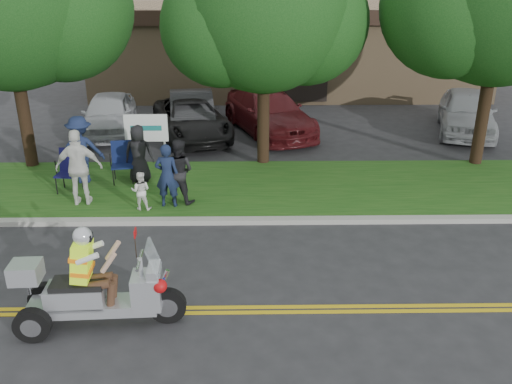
{
  "coord_description": "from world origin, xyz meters",
  "views": [
    {
      "loc": [
        0.04,
        -8.57,
        5.61
      ],
      "look_at": [
        0.2,
        2.0,
        1.23
      ],
      "focal_mm": 38.0,
      "sensor_mm": 36.0,
      "label": 1
    }
  ],
  "objects_px": {
    "lawn_chair_a": "(69,167)",
    "parked_car_far_left": "(109,114)",
    "parked_car_left": "(192,113)",
    "parked_car_mid": "(192,119)",
    "parked_car_far_right": "(467,112)",
    "parked_car_right": "(269,112)",
    "trike_scooter": "(92,292)",
    "lawn_chair_b": "(122,159)",
    "spectator_adult_right": "(79,168)",
    "spectator_adult_mid": "(178,171)",
    "spectator_adult_left": "(167,175)"
  },
  "relations": [
    {
      "from": "spectator_adult_mid",
      "to": "parked_car_left",
      "type": "xyz_separation_m",
      "value": [
        -0.3,
        6.69,
        -0.2
      ]
    },
    {
      "from": "parked_car_left",
      "to": "parked_car_mid",
      "type": "relative_size",
      "value": 0.92
    },
    {
      "from": "parked_car_far_left",
      "to": "parked_car_mid",
      "type": "distance_m",
      "value": 3.1
    },
    {
      "from": "parked_car_right",
      "to": "lawn_chair_b",
      "type": "bearing_deg",
      "value": -150.14
    },
    {
      "from": "parked_car_far_right",
      "to": "lawn_chair_a",
      "type": "bearing_deg",
      "value": -139.3
    },
    {
      "from": "parked_car_left",
      "to": "parked_car_far_left",
      "type": "bearing_deg",
      "value": 174.89
    },
    {
      "from": "spectator_adult_mid",
      "to": "parked_car_right",
      "type": "distance_m",
      "value": 7.11
    },
    {
      "from": "lawn_chair_a",
      "to": "parked_car_right",
      "type": "bearing_deg",
      "value": 51.2
    },
    {
      "from": "spectator_adult_left",
      "to": "parked_car_left",
      "type": "bearing_deg",
      "value": -86.85
    },
    {
      "from": "spectator_adult_mid",
      "to": "lawn_chair_a",
      "type": "bearing_deg",
      "value": 3.1
    },
    {
      "from": "parked_car_right",
      "to": "trike_scooter",
      "type": "bearing_deg",
      "value": -126.63
    },
    {
      "from": "trike_scooter",
      "to": "spectator_adult_mid",
      "type": "bearing_deg",
      "value": 77.4
    },
    {
      "from": "trike_scooter",
      "to": "parked_car_far_left",
      "type": "distance_m",
      "value": 11.82
    },
    {
      "from": "trike_scooter",
      "to": "lawn_chair_b",
      "type": "relative_size",
      "value": 2.52
    },
    {
      "from": "trike_scooter",
      "to": "parked_car_far_left",
      "type": "bearing_deg",
      "value": 99.08
    },
    {
      "from": "lawn_chair_a",
      "to": "spectator_adult_left",
      "type": "bearing_deg",
      "value": -17.42
    },
    {
      "from": "lawn_chair_a",
      "to": "parked_car_far_left",
      "type": "height_order",
      "value": "parked_car_far_left"
    },
    {
      "from": "lawn_chair_a",
      "to": "lawn_chair_b",
      "type": "relative_size",
      "value": 1.0
    },
    {
      "from": "lawn_chair_a",
      "to": "parked_car_far_right",
      "type": "distance_m",
      "value": 13.88
    },
    {
      "from": "parked_car_left",
      "to": "parked_car_mid",
      "type": "height_order",
      "value": "parked_car_left"
    },
    {
      "from": "lawn_chair_a",
      "to": "spectator_adult_right",
      "type": "distance_m",
      "value": 1.15
    },
    {
      "from": "lawn_chair_b",
      "to": "parked_car_far_right",
      "type": "bearing_deg",
      "value": 14.74
    },
    {
      "from": "lawn_chair_b",
      "to": "spectator_adult_right",
      "type": "distance_m",
      "value": 1.78
    },
    {
      "from": "parked_car_far_left",
      "to": "parked_car_right",
      "type": "bearing_deg",
      "value": -4.21
    },
    {
      "from": "spectator_adult_right",
      "to": "parked_car_mid",
      "type": "xyz_separation_m",
      "value": [
        2.18,
        6.08,
        -0.4
      ]
    },
    {
      "from": "parked_car_right",
      "to": "parked_car_far_right",
      "type": "bearing_deg",
      "value": -22.08
    },
    {
      "from": "spectator_adult_right",
      "to": "parked_car_left",
      "type": "xyz_separation_m",
      "value": [
        2.13,
        6.77,
        -0.34
      ]
    },
    {
      "from": "trike_scooter",
      "to": "spectator_adult_mid",
      "type": "xyz_separation_m",
      "value": [
        0.86,
        4.99,
        0.29
      ]
    },
    {
      "from": "spectator_adult_right",
      "to": "parked_car_left",
      "type": "bearing_deg",
      "value": -112.45
    },
    {
      "from": "parked_car_left",
      "to": "parked_car_right",
      "type": "xyz_separation_m",
      "value": [
        2.8,
        -0.04,
        0.03
      ]
    },
    {
      "from": "spectator_adult_right",
      "to": "parked_car_right",
      "type": "height_order",
      "value": "spectator_adult_right"
    },
    {
      "from": "parked_car_right",
      "to": "parked_car_mid",
      "type": "bearing_deg",
      "value": 172.82
    },
    {
      "from": "spectator_adult_left",
      "to": "parked_car_far_left",
      "type": "xyz_separation_m",
      "value": [
        -3.05,
        6.82,
        -0.18
      ]
    },
    {
      "from": "lawn_chair_a",
      "to": "parked_car_far_left",
      "type": "distance_m",
      "value": 5.71
    },
    {
      "from": "parked_car_far_left",
      "to": "parked_car_far_right",
      "type": "distance_m",
      "value": 13.0
    },
    {
      "from": "parked_car_far_left",
      "to": "parked_car_far_right",
      "type": "height_order",
      "value": "parked_car_far_right"
    },
    {
      "from": "parked_car_mid",
      "to": "parked_car_far_right",
      "type": "distance_m",
      "value": 9.96
    },
    {
      "from": "parked_car_left",
      "to": "parked_car_mid",
      "type": "xyz_separation_m",
      "value": [
        0.05,
        -0.69,
        -0.06
      ]
    },
    {
      "from": "lawn_chair_a",
      "to": "parked_car_far_left",
      "type": "relative_size",
      "value": 0.26
    },
    {
      "from": "spectator_adult_left",
      "to": "spectator_adult_mid",
      "type": "height_order",
      "value": "spectator_adult_mid"
    },
    {
      "from": "lawn_chair_b",
      "to": "parked_car_left",
      "type": "xyz_separation_m",
      "value": [
        1.44,
        5.16,
        -0.01
      ]
    },
    {
      "from": "lawn_chair_b",
      "to": "spectator_adult_right",
      "type": "bearing_deg",
      "value": -121.81
    },
    {
      "from": "lawn_chair_a",
      "to": "parked_car_far_right",
      "type": "relative_size",
      "value": 0.24
    },
    {
      "from": "spectator_adult_right",
      "to": "parked_car_far_right",
      "type": "bearing_deg",
      "value": -156.65
    },
    {
      "from": "spectator_adult_right",
      "to": "parked_car_far_left",
      "type": "xyz_separation_m",
      "value": [
        -0.87,
        6.65,
        -0.34
      ]
    },
    {
      "from": "lawn_chair_b",
      "to": "parked_car_far_left",
      "type": "relative_size",
      "value": 0.26
    },
    {
      "from": "lawn_chair_a",
      "to": "parked_car_left",
      "type": "xyz_separation_m",
      "value": [
        2.7,
        5.82,
        -0.01
      ]
    },
    {
      "from": "lawn_chair_a",
      "to": "spectator_adult_mid",
      "type": "height_order",
      "value": "spectator_adult_mid"
    },
    {
      "from": "parked_car_far_left",
      "to": "spectator_adult_left",
      "type": "bearing_deg",
      "value": -70.97
    },
    {
      "from": "spectator_adult_mid",
      "to": "trike_scooter",
      "type": "bearing_deg",
      "value": 99.46
    }
  ]
}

